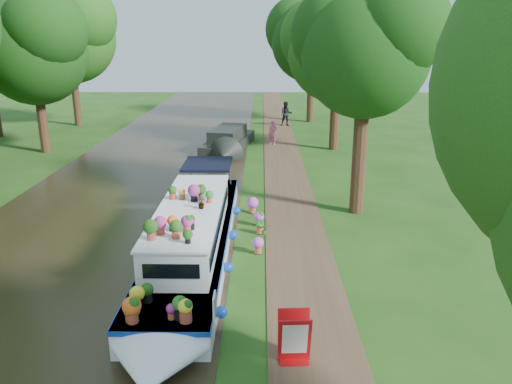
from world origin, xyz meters
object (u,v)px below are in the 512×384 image
object	(u,v)px
second_boat	(228,141)
pedestrian_pink	(273,133)
plant_boat	(191,237)
sandwich_board	(294,340)
pedestrian_dark	(286,114)

from	to	relation	value
second_boat	pedestrian_pink	xyz separation A→B (m)	(2.86, 1.54, 0.25)
plant_boat	sandwich_board	bearing A→B (deg)	-59.99
plant_boat	pedestrian_pink	distance (m)	18.36
plant_boat	pedestrian_dark	distance (m)	25.90
sandwich_board	pedestrian_pink	bearing A→B (deg)	87.30
pedestrian_dark	sandwich_board	bearing A→B (deg)	-90.38
plant_boat	pedestrian_dark	xyz separation A→B (m)	(4.15, 25.57, 0.14)
plant_boat	second_boat	xyz separation A→B (m)	(0.05, 16.58, -0.28)
plant_boat	second_boat	distance (m)	16.58
sandwich_board	pedestrian_dark	distance (m)	30.65
plant_boat	second_boat	world-z (taller)	plant_boat
plant_boat	pedestrian_pink	bearing A→B (deg)	80.86
sandwich_board	pedestrian_pink	size ratio (longest dim) A/B	0.71
plant_boat	pedestrian_dark	size ratio (longest dim) A/B	7.03
second_boat	pedestrian_pink	world-z (taller)	pedestrian_pink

